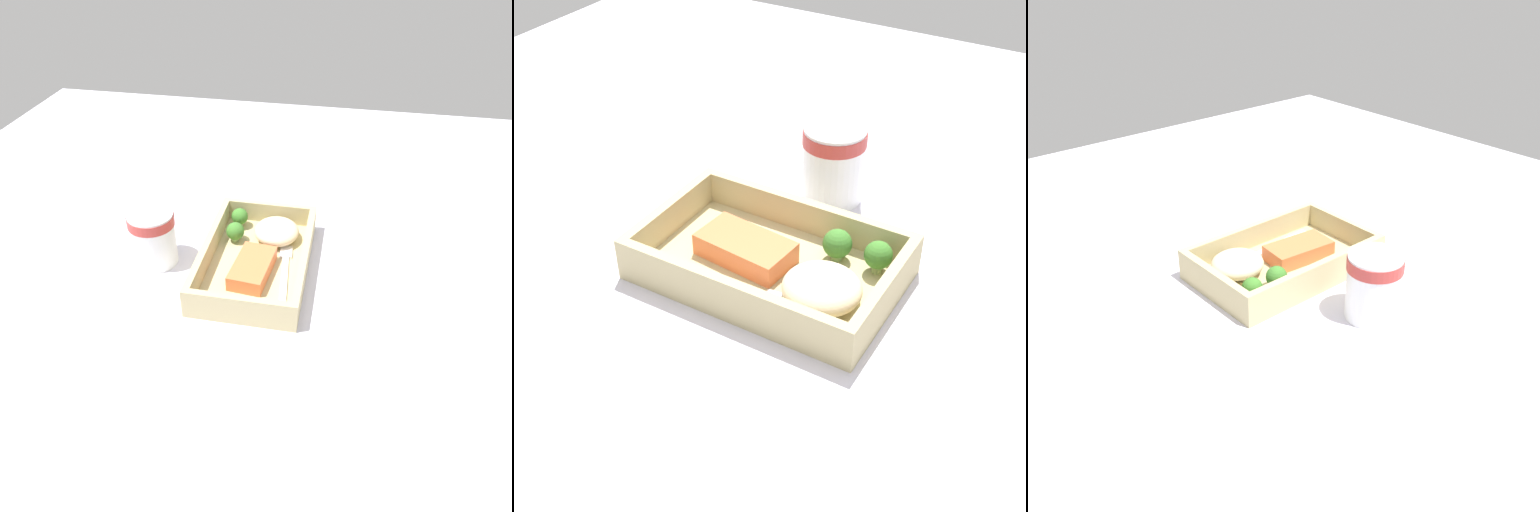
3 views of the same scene
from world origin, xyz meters
TOP-DOWN VIEW (x-y plane):
  - ground_plane at (0.00, 0.00)cm, footprint 160.00×160.00cm
  - takeout_tray at (0.00, 0.00)cm, footprint 28.60×18.06cm
  - tray_rim at (0.00, 0.00)cm, footprint 28.60×18.06cm
  - salmon_fillet at (-3.20, 0.14)cm, footprint 11.24×6.87cm
  - mashed_potatoes at (7.66, -2.40)cm, footprint 8.52×8.21cm
  - broccoli_floret_1 at (5.79, 5.01)cm, footprint 3.34×3.34cm
  - broccoli_floret_2 at (10.63, 5.24)cm, footprint 3.18×3.18cm
  - fork at (-1.23, -5.28)cm, footprint 15.89×3.22cm
  - paper_cup at (-1.27, 18.03)cm, footprint 8.10×8.10cm
  - receipt_slip at (-12.81, 24.65)cm, footprint 8.40×13.12cm

SIDE VIEW (x-z plane):
  - ground_plane at x=0.00cm, z-range -2.00..0.00cm
  - receipt_slip at x=-12.81cm, z-range 0.00..0.24cm
  - takeout_tray at x=0.00cm, z-range 0.00..1.20cm
  - fork at x=-1.23cm, z-range 1.20..1.64cm
  - salmon_fillet at x=-3.20cm, z-range 1.20..3.86cm
  - mashed_potatoes at x=7.66cm, z-range 1.20..4.89cm
  - tray_rim at x=0.00cm, z-range 1.20..5.17cm
  - broccoli_floret_1 at x=5.79cm, z-range 1.37..5.22cm
  - broccoli_floret_2 at x=10.63cm, z-range 1.46..5.35cm
  - paper_cup at x=-1.27cm, z-range 0.60..10.62cm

